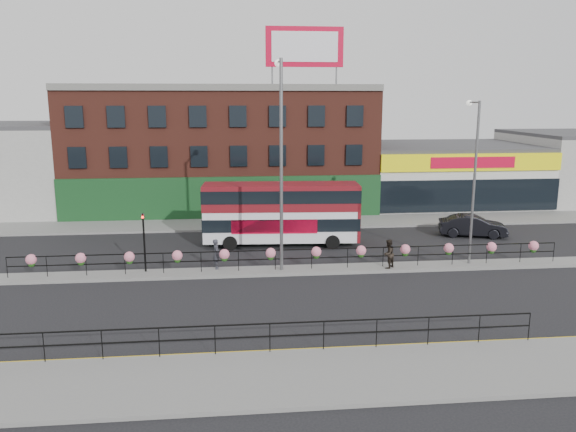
{
  "coord_description": "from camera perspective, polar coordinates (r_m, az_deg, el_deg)",
  "views": [
    {
      "loc": [
        -3.28,
        -29.29,
        9.28
      ],
      "look_at": [
        0.0,
        3.0,
        2.5
      ],
      "focal_mm": 35.0,
      "sensor_mm": 36.0,
      "label": 1
    }
  ],
  "objects": [
    {
      "name": "lamp_column_east",
      "position": [
        32.72,
        18.32,
        4.62
      ],
      "size": [
        0.33,
        1.59,
        9.07
      ],
      "color": "slate",
      "rests_on": "median"
    },
    {
      "name": "north_pavement",
      "position": [
        42.43,
        -1.23,
        -0.73
      ],
      "size": [
        60.0,
        4.0,
        0.15
      ],
      "primitive_type": "cube",
      "color": "slate",
      "rests_on": "ground"
    },
    {
      "name": "yellow_line_inner",
      "position": [
        21.92,
        3.45,
        -13.25
      ],
      "size": [
        60.0,
        0.1,
        0.01
      ],
      "primitive_type": "cube",
      "color": "gold",
      "rests_on": "ground"
    },
    {
      "name": "ground",
      "position": [
        30.9,
        0.57,
        -5.68
      ],
      "size": [
        120.0,
        120.0,
        0.0
      ],
      "primitive_type": "plane",
      "color": "black",
      "rests_on": "ground"
    },
    {
      "name": "brick_building",
      "position": [
        49.43,
        -6.66,
        6.9
      ],
      "size": [
        25.0,
        12.21,
        10.3
      ],
      "color": "brown",
      "rests_on": "ground"
    },
    {
      "name": "median_railing",
      "position": [
        30.6,
        0.57,
        -3.81
      ],
      "size": [
        30.04,
        0.56,
        1.23
      ],
      "color": "black",
      "rests_on": "median"
    },
    {
      "name": "south_railing",
      "position": [
        20.96,
        -1.85,
        -11.59
      ],
      "size": [
        20.04,
        0.05,
        1.12
      ],
      "color": "black",
      "rests_on": "south_pavement"
    },
    {
      "name": "billboard",
      "position": [
        44.83,
        1.7,
        16.79
      ],
      "size": [
        6.0,
        0.29,
        4.4
      ],
      "color": "#BF0526",
      "rests_on": "brick_building"
    },
    {
      "name": "car",
      "position": [
        40.58,
        18.25,
        -0.95
      ],
      "size": [
        3.91,
        5.32,
        1.48
      ],
      "primitive_type": "imported",
      "rotation": [
        0.0,
        0.0,
        1.3
      ],
      "color": "black",
      "rests_on": "ground"
    },
    {
      "name": "lamp_column_west",
      "position": [
        29.73,
        -0.74,
        7.0
      ],
      "size": [
        0.4,
        1.97,
        11.21
      ],
      "color": "slate",
      "rests_on": "median"
    },
    {
      "name": "median",
      "position": [
        30.88,
        0.57,
        -5.55
      ],
      "size": [
        60.0,
        1.6,
        0.15
      ],
      "primitive_type": "cube",
      "color": "slate",
      "rests_on": "ground"
    },
    {
      "name": "double_decker_bus",
      "position": [
        35.89,
        -0.64,
        0.86
      ],
      "size": [
        10.07,
        2.95,
        4.02
      ],
      "color": "silver",
      "rests_on": "ground"
    },
    {
      "name": "pedestrian_a",
      "position": [
        30.99,
        -7.28,
        -3.84
      ],
      "size": [
        0.66,
        0.48,
        1.65
      ],
      "primitive_type": "imported",
      "rotation": [
        0.0,
        0.0,
        1.64
      ],
      "color": "#2E2F37",
      "rests_on": "median"
    },
    {
      "name": "traffic_light_median",
      "position": [
        30.82,
        -14.46,
        -1.35
      ],
      "size": [
        0.15,
        0.28,
        3.65
      ],
      "color": "black",
      "rests_on": "median"
    },
    {
      "name": "supermarket",
      "position": [
        53.25,
        15.52,
        4.22
      ],
      "size": [
        15.0,
        12.25,
        5.3
      ],
      "color": "silver",
      "rests_on": "ground"
    },
    {
      "name": "yellow_line_outer",
      "position": [
        21.76,
        3.53,
        -13.45
      ],
      "size": [
        60.0,
        0.1,
        0.01
      ],
      "primitive_type": "cube",
      "color": "gold",
      "rests_on": "ground"
    },
    {
      "name": "south_pavement",
      "position": [
        19.86,
        4.56,
        -15.85
      ],
      "size": [
        60.0,
        4.0,
        0.15
      ],
      "primitive_type": "cube",
      "color": "slate",
      "rests_on": "ground"
    },
    {
      "name": "pedestrian_b",
      "position": [
        31.33,
        10.15,
        -3.81
      ],
      "size": [
        1.39,
        1.39,
        1.61
      ],
      "primitive_type": "imported",
      "rotation": [
        0.0,
        0.0,
        3.88
      ],
      "color": "black",
      "rests_on": "median"
    }
  ]
}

